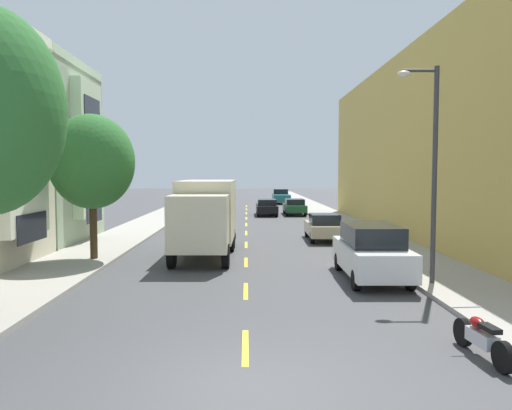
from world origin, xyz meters
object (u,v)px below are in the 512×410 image
(parked_wagon_red, at_px, (207,200))
(parked_pickup_teal, at_px, (281,197))
(street_tree_second, at_px, (92,162))
(parked_sedan_forest, at_px, (294,206))
(parked_hatchback_champagne, at_px, (324,227))
(parked_suv_white, at_px, (371,251))
(moving_black_sedan, at_px, (267,207))
(street_lamp, at_px, (430,159))
(parked_motorcycle, at_px, (482,338))
(delivery_box_truck, at_px, (206,213))

(parked_wagon_red, relative_size, parked_pickup_teal, 0.89)
(street_tree_second, height_order, parked_sedan_forest, street_tree_second)
(street_tree_second, height_order, parked_hatchback_champagne, street_tree_second)
(parked_suv_white, height_order, moving_black_sedan, parked_suv_white)
(parked_wagon_red, bearing_deg, parked_sedan_forest, -47.61)
(street_lamp, xyz_separation_m, parked_wagon_red, (-10.24, 37.20, -3.38))
(parked_pickup_teal, distance_m, moving_black_sedan, 16.98)
(moving_black_sedan, height_order, parked_motorcycle, moving_black_sedan)
(street_tree_second, relative_size, parked_hatchback_champagne, 1.49)
(street_lamp, height_order, parked_motorcycle, street_lamp)
(street_tree_second, height_order, parked_wagon_red, street_tree_second)
(parked_hatchback_champagne, relative_size, parked_motorcycle, 1.96)
(parked_wagon_red, bearing_deg, parked_suv_white, -76.44)
(parked_wagon_red, distance_m, parked_pickup_teal, 10.97)
(delivery_box_truck, relative_size, parked_sedan_forest, 1.63)
(parked_hatchback_champagne, height_order, moving_black_sedan, parked_hatchback_champagne)
(street_tree_second, relative_size, delivery_box_truck, 0.82)
(parked_motorcycle, bearing_deg, parked_hatchback_champagne, 91.56)
(street_lamp, distance_m, parked_motorcycle, 7.33)
(parked_wagon_red, distance_m, moving_black_sedan, 11.62)
(street_tree_second, bearing_deg, parked_suv_white, -18.68)
(street_tree_second, distance_m, moving_black_sedan, 24.16)
(delivery_box_truck, distance_m, parked_suv_white, 8.08)
(street_tree_second, bearing_deg, parked_hatchback_champagne, 30.34)
(delivery_box_truck, distance_m, parked_pickup_teal, 38.30)
(street_lamp, distance_m, parked_pickup_teal, 44.26)
(parked_wagon_red, distance_m, parked_suv_white, 37.05)
(parked_hatchback_champagne, bearing_deg, delivery_box_truck, -141.76)
(parked_suv_white, height_order, parked_sedan_forest, parked_suv_white)
(parked_sedan_forest, xyz_separation_m, parked_hatchback_champagne, (-0.02, -16.70, 0.01))
(parked_hatchback_champagne, bearing_deg, parked_motorcycle, -88.44)
(street_lamp, bearing_deg, moving_black_sedan, 98.65)
(parked_sedan_forest, bearing_deg, parked_wagon_red, 132.39)
(parked_hatchback_champagne, height_order, parked_pickup_teal, parked_pickup_teal)
(parked_motorcycle, bearing_deg, street_lamp, 78.98)
(street_lamp, relative_size, parked_suv_white, 1.45)
(street_tree_second, bearing_deg, street_lamp, -21.38)
(delivery_box_truck, xyz_separation_m, parked_suv_white, (6.19, -5.11, -0.92))
(street_tree_second, distance_m, parked_pickup_teal, 40.82)
(parked_wagon_red, xyz_separation_m, parked_suv_white, (8.69, -36.01, 0.18))
(parked_suv_white, bearing_deg, parked_wagon_red, 103.56)
(parked_wagon_red, bearing_deg, parked_pickup_teal, 38.99)
(parked_hatchback_champagne, xyz_separation_m, parked_pickup_teal, (-0.04, 33.02, 0.07))
(parked_motorcycle, bearing_deg, parked_suv_white, 92.75)
(moving_black_sedan, bearing_deg, parked_pickup_teal, 81.74)
(parked_suv_white, height_order, parked_motorcycle, parked_suv_white)
(street_tree_second, xyz_separation_m, parked_sedan_forest, (10.70, 22.95, -3.44))
(parked_suv_white, distance_m, parked_pickup_teal, 42.92)
(street_tree_second, bearing_deg, moving_black_sedan, 69.95)
(parked_hatchback_champagne, height_order, parked_motorcycle, parked_hatchback_champagne)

